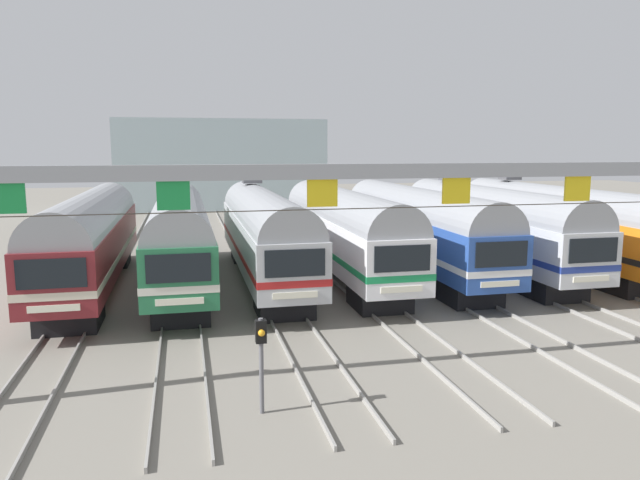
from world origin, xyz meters
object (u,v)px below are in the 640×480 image
(commuter_train_white, at_px, (342,228))
(commuter_train_stainless, at_px, (264,231))
(commuter_train_maroon, at_px, (91,236))
(catenary_gantry, at_px, (456,197))
(commuter_train_blue, at_px, (417,226))
(commuter_train_green, at_px, (180,233))
(yard_signal_mast, at_px, (261,347))
(commuter_train_silver, at_px, (487,224))
(commuter_train_orange, at_px, (554,222))

(commuter_train_white, bearing_deg, commuter_train_stainless, 180.00)
(commuter_train_maroon, relative_size, commuter_train_stainless, 1.00)
(catenary_gantry, bearing_deg, commuter_train_blue, 72.66)
(commuter_train_green, distance_m, yard_signal_mast, 15.74)
(commuter_train_white, bearing_deg, yard_signal_mast, -112.09)
(commuter_train_silver, bearing_deg, commuter_train_white, 180.00)
(commuter_train_stainless, height_order, catenary_gantry, catenary_gantry)
(commuter_train_orange, relative_size, catenary_gantry, 0.59)
(yard_signal_mast, bearing_deg, commuter_train_green, 97.70)
(commuter_train_green, xyz_separation_m, catenary_gantry, (8.43, -13.50, 2.76))
(commuter_train_maroon, distance_m, commuter_train_orange, 25.28)
(commuter_train_blue, height_order, commuter_train_silver, commuter_train_silver)
(commuter_train_stainless, distance_m, commuter_train_orange, 16.85)
(commuter_train_silver, xyz_separation_m, yard_signal_mast, (-14.74, -15.57, -0.87))
(commuter_train_maroon, height_order, catenary_gantry, catenary_gantry)
(commuter_train_silver, height_order, catenary_gantry, catenary_gantry)
(commuter_train_maroon, xyz_separation_m, commuter_train_orange, (25.28, 0.00, 0.00))
(commuter_train_green, xyz_separation_m, commuter_train_white, (8.43, 0.00, 0.00))
(commuter_train_white, xyz_separation_m, commuter_train_orange, (12.64, 0.00, 0.00))
(commuter_train_stainless, bearing_deg, commuter_train_white, 0.00)
(commuter_train_silver, distance_m, commuter_train_orange, 4.21)
(commuter_train_green, relative_size, commuter_train_white, 1.00)
(commuter_train_blue, xyz_separation_m, commuter_train_silver, (4.21, 0.00, 0.00))
(commuter_train_green, relative_size, commuter_train_orange, 1.00)
(commuter_train_orange, distance_m, catenary_gantry, 18.70)
(commuter_train_orange, bearing_deg, commuter_train_green, 180.00)
(commuter_train_white, height_order, catenary_gantry, catenary_gantry)
(commuter_train_maroon, height_order, commuter_train_green, commuter_train_green)
(commuter_train_green, bearing_deg, commuter_train_stainless, 0.00)
(commuter_train_stainless, relative_size, catenary_gantry, 0.59)
(commuter_train_orange, bearing_deg, commuter_train_maroon, -179.99)
(commuter_train_blue, distance_m, commuter_train_silver, 4.21)
(commuter_train_white, xyz_separation_m, commuter_train_silver, (8.43, 0.00, 0.00))
(commuter_train_orange, xyz_separation_m, yard_signal_mast, (-18.96, -15.57, -0.87))
(commuter_train_green, height_order, yard_signal_mast, commuter_train_green)
(commuter_train_white, height_order, commuter_train_blue, commuter_train_white)
(commuter_train_maroon, height_order, commuter_train_white, commuter_train_white)
(commuter_train_maroon, bearing_deg, commuter_train_green, 0.06)
(commuter_train_green, bearing_deg, commuter_train_maroon, -179.94)
(commuter_train_orange, bearing_deg, commuter_train_stainless, 180.00)
(commuter_train_maroon, height_order, commuter_train_orange, commuter_train_orange)
(commuter_train_green, distance_m, commuter_train_blue, 12.64)
(commuter_train_silver, bearing_deg, yard_signal_mast, -133.44)
(catenary_gantry, bearing_deg, commuter_train_silver, 58.03)
(catenary_gantry, bearing_deg, commuter_train_stainless, 107.33)
(catenary_gantry, height_order, yard_signal_mast, catenary_gantry)
(commuter_train_green, xyz_separation_m, commuter_train_blue, (12.64, -0.00, -0.00))
(commuter_train_silver, xyz_separation_m, commuter_train_orange, (4.21, 0.00, 0.00))
(commuter_train_stainless, relative_size, commuter_train_white, 1.00)
(commuter_train_silver, distance_m, yard_signal_mast, 21.46)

